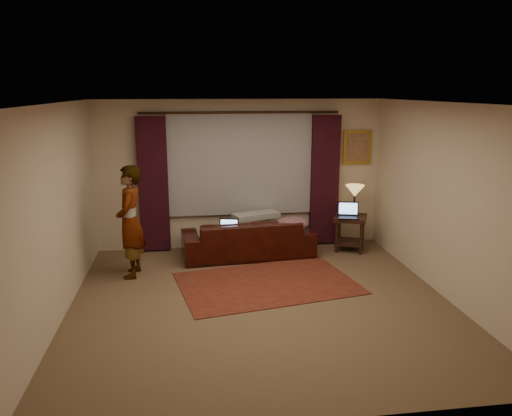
# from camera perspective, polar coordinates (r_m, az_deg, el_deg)

# --- Properties ---
(floor) EXTENTS (5.00, 5.00, 0.01)m
(floor) POSITION_cam_1_polar(r_m,az_deg,el_deg) (6.77, 0.57, -10.70)
(floor) COLOR brown
(floor) RESTS_ON ground
(ceiling) EXTENTS (5.00, 5.00, 0.02)m
(ceiling) POSITION_cam_1_polar(r_m,az_deg,el_deg) (6.18, 0.63, 11.91)
(ceiling) COLOR silver
(ceiling) RESTS_ON ground
(wall_back) EXTENTS (5.00, 0.02, 2.60)m
(wall_back) POSITION_cam_1_polar(r_m,az_deg,el_deg) (8.78, -1.82, 3.84)
(wall_back) COLOR beige
(wall_back) RESTS_ON ground
(wall_front) EXTENTS (5.00, 0.02, 2.60)m
(wall_front) POSITION_cam_1_polar(r_m,az_deg,el_deg) (4.00, 5.96, -8.11)
(wall_front) COLOR beige
(wall_front) RESTS_ON ground
(wall_left) EXTENTS (0.02, 5.00, 2.60)m
(wall_left) POSITION_cam_1_polar(r_m,az_deg,el_deg) (6.48, -21.83, -0.61)
(wall_left) COLOR beige
(wall_left) RESTS_ON ground
(wall_right) EXTENTS (0.02, 5.00, 2.60)m
(wall_right) POSITION_cam_1_polar(r_m,az_deg,el_deg) (7.15, 20.82, 0.74)
(wall_right) COLOR beige
(wall_right) RESTS_ON ground
(sheer_curtain) EXTENTS (2.50, 0.05, 1.80)m
(sheer_curtain) POSITION_cam_1_polar(r_m,az_deg,el_deg) (8.69, -1.79, 5.08)
(sheer_curtain) COLOR gray
(sheer_curtain) RESTS_ON wall_back
(drape_left) EXTENTS (0.50, 0.14, 2.30)m
(drape_left) POSITION_cam_1_polar(r_m,az_deg,el_deg) (8.67, -11.66, 2.63)
(drape_left) COLOR black
(drape_left) RESTS_ON floor
(drape_right) EXTENTS (0.50, 0.14, 2.30)m
(drape_right) POSITION_cam_1_polar(r_m,az_deg,el_deg) (8.98, 7.84, 3.16)
(drape_right) COLOR black
(drape_right) RESTS_ON floor
(curtain_rod) EXTENTS (0.04, 0.04, 3.40)m
(curtain_rod) POSITION_cam_1_polar(r_m,az_deg,el_deg) (8.56, -1.80, 10.87)
(curtain_rod) COLOR black
(curtain_rod) RESTS_ON wall_back
(picture_frame) EXTENTS (0.50, 0.04, 0.60)m
(picture_frame) POSITION_cam_1_polar(r_m,az_deg,el_deg) (9.15, 11.46, 6.82)
(picture_frame) COLOR #B68A2B
(picture_frame) RESTS_ON wall_back
(sofa) EXTENTS (2.26, 1.12, 0.88)m
(sofa) POSITION_cam_1_polar(r_m,az_deg,el_deg) (8.39, -0.93, -2.62)
(sofa) COLOR black
(sofa) RESTS_ON floor
(throw_blanket) EXTENTS (0.85, 0.55, 0.09)m
(throw_blanket) POSITION_cam_1_polar(r_m,az_deg,el_deg) (8.51, 0.00, 0.71)
(throw_blanket) COLOR gray
(throw_blanket) RESTS_ON sofa
(clothing_pile) EXTENTS (0.60, 0.49, 0.23)m
(clothing_pile) POSITION_cam_1_polar(r_m,az_deg,el_deg) (8.36, 4.15, -1.88)
(clothing_pile) COLOR #794A56
(clothing_pile) RESTS_ON sofa
(laptop_sofa) EXTENTS (0.39, 0.41, 0.23)m
(laptop_sofa) POSITION_cam_1_polar(r_m,az_deg,el_deg) (8.17, -3.26, -2.25)
(laptop_sofa) COLOR black
(laptop_sofa) RESTS_ON sofa
(area_rug) EXTENTS (2.76, 2.10, 0.01)m
(area_rug) POSITION_cam_1_polar(r_m,az_deg,el_deg) (7.36, 1.28, -8.58)
(area_rug) COLOR #5F2619
(area_rug) RESTS_ON floor
(end_table) EXTENTS (0.71, 0.71, 0.62)m
(end_table) POSITION_cam_1_polar(r_m,az_deg,el_deg) (8.89, 10.67, -2.82)
(end_table) COLOR black
(end_table) RESTS_ON floor
(tiffany_lamp) EXTENTS (0.41, 0.41, 0.52)m
(tiffany_lamp) POSITION_cam_1_polar(r_m,az_deg,el_deg) (8.85, 11.19, 0.90)
(tiffany_lamp) COLOR olive
(tiffany_lamp) RESTS_ON end_table
(laptop_table) EXTENTS (0.44, 0.46, 0.26)m
(laptop_table) POSITION_cam_1_polar(r_m,az_deg,el_deg) (8.63, 10.52, -0.29)
(laptop_table) COLOR black
(laptop_table) RESTS_ON end_table
(person) EXTENTS (0.53, 0.53, 1.69)m
(person) POSITION_cam_1_polar(r_m,az_deg,el_deg) (7.64, -14.19, -1.53)
(person) COLOR gray
(person) RESTS_ON floor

